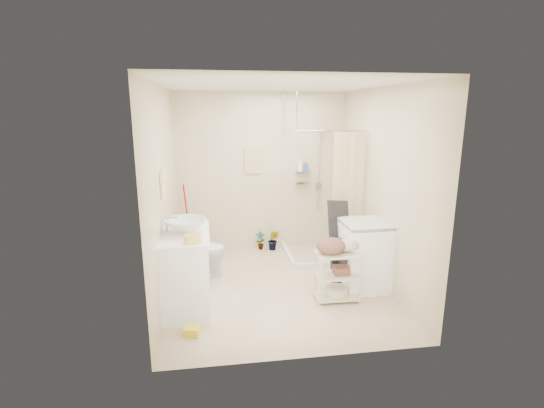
{
  "coord_description": "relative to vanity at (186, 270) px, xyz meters",
  "views": [
    {
      "loc": [
        -0.78,
        -4.83,
        2.29
      ],
      "look_at": [
        -0.03,
        0.25,
        1.08
      ],
      "focal_mm": 26.0,
      "sensor_mm": 36.0,
      "label": 1
    }
  ],
  "objects": [
    {
      "name": "floor",
      "position": [
        1.16,
        0.37,
        -0.46
      ],
      "size": [
        3.2,
        3.2,
        0.0
      ],
      "primitive_type": "plane",
      "color": "beige",
      "rests_on": "ground"
    },
    {
      "name": "ceiling",
      "position": [
        1.16,
        0.37,
        2.14
      ],
      "size": [
        2.8,
        3.2,
        0.04
      ],
      "primitive_type": "cube",
      "color": "silver",
      "rests_on": "ground"
    },
    {
      "name": "wall_back",
      "position": [
        1.16,
        1.97,
        0.84
      ],
      "size": [
        2.8,
        0.04,
        2.6
      ],
      "primitive_type": "cube",
      "color": "beige",
      "rests_on": "ground"
    },
    {
      "name": "wall_front",
      "position": [
        1.16,
        -1.23,
        0.84
      ],
      "size": [
        2.8,
        0.04,
        2.6
      ],
      "primitive_type": "cube",
      "color": "beige",
      "rests_on": "ground"
    },
    {
      "name": "wall_left",
      "position": [
        -0.24,
        0.37,
        0.84
      ],
      "size": [
        0.04,
        3.2,
        2.6
      ],
      "primitive_type": "cube",
      "color": "beige",
      "rests_on": "ground"
    },
    {
      "name": "wall_right",
      "position": [
        2.56,
        0.37,
        0.84
      ],
      "size": [
        0.04,
        3.2,
        2.6
      ],
      "primitive_type": "cube",
      "color": "beige",
      "rests_on": "ground"
    },
    {
      "name": "vanity",
      "position": [
        0.0,
        0.0,
        0.0
      ],
      "size": [
        0.62,
        1.06,
        0.92
      ],
      "primitive_type": "cube",
      "rotation": [
        0.0,
        0.0,
        0.03
      ],
      "color": "white",
      "rests_on": "ground"
    },
    {
      "name": "sink",
      "position": [
        0.03,
        -0.0,
        0.54
      ],
      "size": [
        0.6,
        0.6,
        0.16
      ],
      "primitive_type": "imported",
      "rotation": [
        0.0,
        0.0,
        -0.34
      ],
      "color": "silver",
      "rests_on": "vanity"
    },
    {
      "name": "counter_basket",
      "position": [
        0.12,
        -0.39,
        0.5
      ],
      "size": [
        0.19,
        0.17,
        0.09
      ],
      "primitive_type": "cube",
      "rotation": [
        0.0,
        0.0,
        0.34
      ],
      "color": "gold",
      "rests_on": "vanity"
    },
    {
      "name": "floor_basket",
      "position": [
        0.09,
        -0.67,
        -0.4
      ],
      "size": [
        0.26,
        0.22,
        0.12
      ],
      "primitive_type": "cube",
      "rotation": [
        0.0,
        0.0,
        -0.23
      ],
      "color": "yellow",
      "rests_on": "ground"
    },
    {
      "name": "toilet",
      "position": [
        0.12,
        0.87,
        -0.08
      ],
      "size": [
        0.77,
        0.48,
        0.76
      ],
      "primitive_type": "imported",
      "rotation": [
        0.0,
        0.0,
        1.5
      ],
      "color": "silver",
      "rests_on": "ground"
    },
    {
      "name": "mop",
      "position": [
        -0.12,
        1.8,
        0.13
      ],
      "size": [
        0.15,
        0.15,
        1.17
      ],
      "primitive_type": null,
      "rotation": [
        0.0,
        0.0,
        0.39
      ],
      "color": "#B10702",
      "rests_on": "ground"
    },
    {
      "name": "potted_plant_a",
      "position": [
        1.11,
        1.84,
        -0.31
      ],
      "size": [
        0.16,
        0.11,
        0.31
      ],
      "primitive_type": "imported",
      "rotation": [
        0.0,
        0.0,
        -0.01
      ],
      "color": "brown",
      "rests_on": "ground"
    },
    {
      "name": "potted_plant_b",
      "position": [
        1.32,
        1.77,
        -0.29
      ],
      "size": [
        0.24,
        0.22,
        0.35
      ],
      "primitive_type": "imported",
      "rotation": [
        0.0,
        0.0,
        -0.47
      ],
      "color": "brown",
      "rests_on": "ground"
    },
    {
      "name": "hanging_towel",
      "position": [
        1.01,
        1.95,
        1.04
      ],
      "size": [
        0.28,
        0.03,
        0.42
      ],
      "primitive_type": "cube",
      "color": "beige",
      "rests_on": "wall_back"
    },
    {
      "name": "towel_ring",
      "position": [
        -0.22,
        0.17,
        1.01
      ],
      "size": [
        0.04,
        0.22,
        0.34
      ],
      "primitive_type": null,
      "color": "#FEE394",
      "rests_on": "wall_left"
    },
    {
      "name": "tp_holder",
      "position": [
        -0.2,
        0.42,
        0.26
      ],
      "size": [
        0.08,
        0.12,
        0.14
      ],
      "primitive_type": null,
      "color": "white",
      "rests_on": "wall_left"
    },
    {
      "name": "shower",
      "position": [
        2.01,
        1.42,
        0.59
      ],
      "size": [
        1.1,
        1.1,
        2.1
      ],
      "primitive_type": null,
      "color": "silver",
      "rests_on": "ground"
    },
    {
      "name": "shampoo_bottle_a",
      "position": [
        1.79,
        1.89,
        0.97
      ],
      "size": [
        0.1,
        0.1,
        0.23
      ],
      "primitive_type": "imported",
      "rotation": [
        0.0,
        0.0,
        0.22
      ],
      "color": "white",
      "rests_on": "shower"
    },
    {
      "name": "shampoo_bottle_b",
      "position": [
        1.89,
        1.9,
        0.94
      ],
      "size": [
        0.09,
        0.09,
        0.15
      ],
      "primitive_type": "imported",
      "rotation": [
        0.0,
        0.0,
        -0.35
      ],
      "color": "#2F4398",
      "rests_on": "shower"
    },
    {
      "name": "washing_machine",
      "position": [
        2.3,
        0.2,
        -0.01
      ],
      "size": [
        0.62,
        0.64,
        0.9
      ],
      "primitive_type": "cube",
      "rotation": [
        0.0,
        0.0,
        0.01
      ],
      "color": "white",
      "rests_on": "ground"
    },
    {
      "name": "laundry_rack",
      "position": [
        1.83,
        -0.11,
        -0.09
      ],
      "size": [
        0.54,
        0.32,
        0.74
      ],
      "primitive_type": null,
      "rotation": [
        0.0,
        0.0,
        -0.02
      ],
      "color": "beige",
      "rests_on": "ground"
    },
    {
      "name": "ironing_board",
      "position": [
        2.01,
        0.39,
        0.12
      ],
      "size": [
        0.34,
        0.21,
        1.16
      ],
      "primitive_type": null,
      "rotation": [
        0.0,
        0.0,
        0.36
      ],
      "color": "black",
      "rests_on": "ground"
    }
  ]
}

